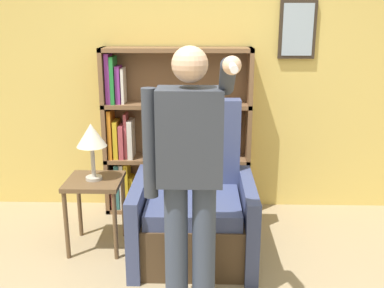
% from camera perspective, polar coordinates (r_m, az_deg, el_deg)
% --- Properties ---
extents(wall_back, '(8.00, 0.11, 2.80)m').
position_cam_1_polar(wall_back, '(4.44, 0.36, 9.40)').
color(wall_back, '#E0C160').
rests_on(wall_back, ground_plane).
extents(bookcase, '(1.42, 0.28, 1.63)m').
position_cam_1_polar(bookcase, '(4.42, -3.84, 1.21)').
color(bookcase, brown).
rests_on(bookcase, ground_plane).
extents(armchair, '(0.97, 0.89, 1.25)m').
position_cam_1_polar(armchair, '(3.72, 0.23, -8.39)').
color(armchair, '#4C3823').
rests_on(armchair, ground_plane).
extents(person_standing, '(0.54, 0.78, 1.75)m').
position_cam_1_polar(person_standing, '(2.75, -0.33, -3.46)').
color(person_standing, '#384256').
rests_on(person_standing, ground_plane).
extents(side_table, '(0.45, 0.45, 0.61)m').
position_cam_1_polar(side_table, '(3.84, -12.23, -5.91)').
color(side_table, brown).
rests_on(side_table, ground_plane).
extents(table_lamp, '(0.24, 0.24, 0.47)m').
position_cam_1_polar(table_lamp, '(3.69, -12.66, 0.83)').
color(table_lamp, '#B7B2A8').
rests_on(table_lamp, side_table).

